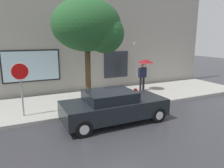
{
  "coord_description": "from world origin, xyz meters",
  "views": [
    {
      "loc": [
        -3.59,
        -7.59,
        3.48
      ],
      "look_at": [
        0.82,
        1.8,
        1.2
      ],
      "focal_mm": 33.67,
      "sensor_mm": 36.0,
      "label": 1
    }
  ],
  "objects_px": {
    "street_tree": "(91,27)",
    "stop_sign": "(21,79)",
    "parked_car": "(114,106)",
    "fire_hydrant": "(135,95)",
    "pedestrian_with_umbrella": "(145,66)"
  },
  "relations": [
    {
      "from": "street_tree",
      "to": "stop_sign",
      "type": "bearing_deg",
      "value": -176.73
    },
    {
      "from": "parked_car",
      "to": "fire_hydrant",
      "type": "distance_m",
      "value": 2.74
    },
    {
      "from": "parked_car",
      "to": "fire_hydrant",
      "type": "xyz_separation_m",
      "value": [
        2.12,
        1.72,
        -0.19
      ]
    },
    {
      "from": "fire_hydrant",
      "to": "pedestrian_with_umbrella",
      "type": "relative_size",
      "value": 0.35
    },
    {
      "from": "parked_car",
      "to": "pedestrian_with_umbrella",
      "type": "height_order",
      "value": "pedestrian_with_umbrella"
    },
    {
      "from": "parked_car",
      "to": "street_tree",
      "type": "distance_m",
      "value": 3.9
    },
    {
      "from": "parked_car",
      "to": "street_tree",
      "type": "relative_size",
      "value": 0.84
    },
    {
      "from": "street_tree",
      "to": "stop_sign",
      "type": "xyz_separation_m",
      "value": [
        -3.22,
        -0.18,
        -2.17
      ]
    },
    {
      "from": "pedestrian_with_umbrella",
      "to": "street_tree",
      "type": "bearing_deg",
      "value": -160.14
    },
    {
      "from": "parked_car",
      "to": "stop_sign",
      "type": "bearing_deg",
      "value": 151.06
    },
    {
      "from": "fire_hydrant",
      "to": "pedestrian_with_umbrella",
      "type": "xyz_separation_m",
      "value": [
        1.76,
        1.84,
        1.26
      ]
    },
    {
      "from": "street_tree",
      "to": "pedestrian_with_umbrella",
      "type": "bearing_deg",
      "value": 19.86
    },
    {
      "from": "stop_sign",
      "to": "parked_car",
      "type": "bearing_deg",
      "value": -28.94
    },
    {
      "from": "fire_hydrant",
      "to": "pedestrian_with_umbrella",
      "type": "height_order",
      "value": "pedestrian_with_umbrella"
    },
    {
      "from": "fire_hydrant",
      "to": "pedestrian_with_umbrella",
      "type": "bearing_deg",
      "value": 46.18
    }
  ]
}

